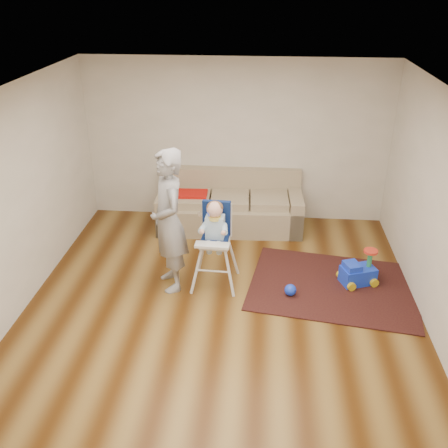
# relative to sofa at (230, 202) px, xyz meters

# --- Properties ---
(ground) EXTENTS (5.50, 5.50, 0.00)m
(ground) POSITION_rel_sofa_xyz_m (0.07, -2.30, -0.46)
(ground) COLOR #47260A
(ground) RESTS_ON ground
(room_envelope) EXTENTS (5.04, 5.52, 2.72)m
(room_envelope) POSITION_rel_sofa_xyz_m (0.07, -1.77, 1.42)
(room_envelope) COLOR beige
(room_envelope) RESTS_ON ground
(sofa) EXTENTS (2.39, 1.06, 0.91)m
(sofa) POSITION_rel_sofa_xyz_m (0.00, 0.00, 0.00)
(sofa) COLOR #988E67
(sofa) RESTS_ON ground
(side_table) EXTENTS (0.53, 0.53, 0.53)m
(side_table) POSITION_rel_sofa_xyz_m (-0.91, -0.11, -0.19)
(side_table) COLOR black
(side_table) RESTS_ON ground
(area_rug) EXTENTS (2.43, 1.97, 0.02)m
(area_rug) POSITION_rel_sofa_xyz_m (1.54, -1.69, -0.45)
(area_rug) COLOR black
(area_rug) RESTS_ON ground
(ride_on_toy) EXTENTS (0.53, 0.45, 0.49)m
(ride_on_toy) POSITION_rel_sofa_xyz_m (1.88, -1.58, -0.19)
(ride_on_toy) COLOR blue
(ride_on_toy) RESTS_ON area_rug
(toy_ball) EXTENTS (0.16, 0.16, 0.16)m
(toy_ball) POSITION_rel_sofa_xyz_m (0.95, -1.96, -0.36)
(toy_ball) COLOR blue
(toy_ball) RESTS_ON area_rug
(high_chair) EXTENTS (0.59, 0.59, 1.24)m
(high_chair) POSITION_rel_sofa_xyz_m (-0.07, -1.74, 0.14)
(high_chair) COLOR silver
(high_chair) RESTS_ON ground
(adult) EXTENTS (0.72, 0.83, 1.94)m
(adult) POSITION_rel_sofa_xyz_m (-0.66, -1.82, 0.51)
(adult) COLOR #98989A
(adult) RESTS_ON ground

